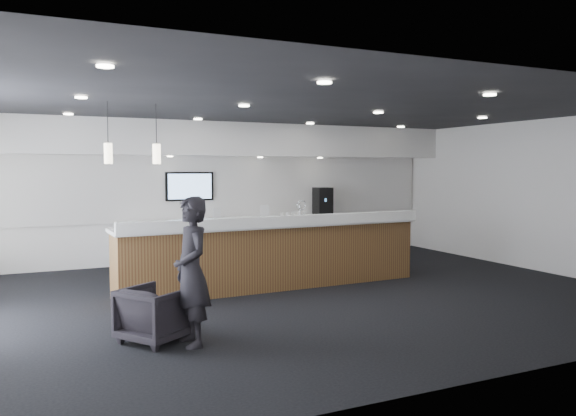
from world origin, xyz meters
name	(u,v)px	position (x,y,z in m)	size (l,w,h in m)	color
ground	(314,294)	(0.00, 0.00, 0.00)	(10.00, 10.00, 0.00)	black
ceiling	(315,107)	(0.00, 0.00, 3.00)	(10.00, 8.00, 0.02)	black
back_wall	(232,192)	(0.00, 4.00, 1.50)	(10.00, 0.02, 3.00)	white
right_wall	(538,195)	(5.00, 0.00, 1.50)	(0.02, 8.00, 3.00)	white
soffit_bulkhead	(239,140)	(0.00, 3.55, 2.65)	(10.00, 0.90, 0.70)	silver
alcove_panel	(232,188)	(0.00, 3.97, 1.60)	(9.80, 0.06, 1.40)	silver
back_credenza	(238,239)	(0.00, 3.64, 0.48)	(5.06, 0.66, 0.95)	#9C9DA4
wall_tv	(190,186)	(-1.00, 3.91, 1.65)	(1.05, 0.08, 0.62)	black
pendant_left	(153,154)	(-2.40, 0.80, 2.25)	(0.12, 0.12, 0.30)	beige
pendant_right	(106,154)	(-3.10, 0.80, 2.25)	(0.12, 0.12, 0.30)	beige
ceiling_can_lights	(315,109)	(0.00, 0.00, 2.97)	(7.00, 5.00, 0.02)	white
service_counter	(274,254)	(-0.40, 0.74, 0.57)	(5.40, 1.06, 1.49)	#52301B
coffee_machine	(323,201)	(2.16, 3.70, 1.27)	(0.38, 0.50, 0.64)	black
info_sign_left	(217,213)	(-0.50, 3.58, 1.07)	(0.18, 0.02, 0.25)	silver
info_sign_right	(265,211)	(0.61, 3.56, 1.08)	(0.20, 0.02, 0.27)	silver
armchair	(155,314)	(-2.87, -1.44, 0.33)	(0.70, 0.72, 0.65)	black
lounge_guest	(192,271)	(-2.51, -1.75, 0.86)	(0.63, 0.41, 1.71)	black
cup_0	(304,214)	(1.59, 3.53, 1.00)	(0.10, 0.10, 0.10)	white
cup_1	(299,214)	(1.45, 3.53, 1.00)	(0.10, 0.10, 0.10)	white
cup_2	(294,214)	(1.31, 3.53, 1.00)	(0.10, 0.10, 0.10)	white
cup_3	(288,214)	(1.17, 3.53, 1.00)	(0.10, 0.10, 0.10)	white
cup_4	(282,214)	(1.03, 3.53, 1.00)	(0.10, 0.10, 0.10)	white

